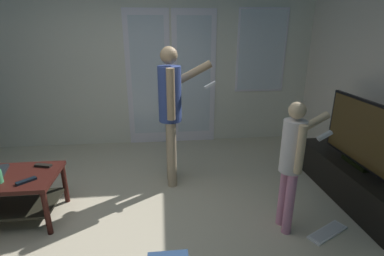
% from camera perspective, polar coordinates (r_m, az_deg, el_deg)
% --- Properties ---
extents(ground_plane, '(5.92, 4.84, 0.02)m').
position_cam_1_polar(ground_plane, '(2.86, -15.82, -20.74)').
color(ground_plane, '#C0B398').
extents(wall_back_with_doors, '(5.92, 0.09, 2.66)m').
position_cam_1_polar(wall_back_with_doors, '(4.59, -11.28, 12.56)').
color(wall_back_with_doors, silver).
rests_on(wall_back_with_doors, ground_plane).
extents(coffee_table, '(0.94, 0.59, 0.48)m').
position_cam_1_polar(coffee_table, '(3.31, -32.91, -10.08)').
color(coffee_table, black).
rests_on(coffee_table, ground_plane).
extents(tv_stand, '(0.45, 1.64, 0.39)m').
position_cam_1_polar(tv_stand, '(3.69, 29.23, -9.17)').
color(tv_stand, black).
rests_on(tv_stand, ground_plane).
extents(flat_screen_tv, '(0.08, 1.06, 0.72)m').
position_cam_1_polar(flat_screen_tv, '(3.48, 30.64, -0.92)').
color(flat_screen_tv, black).
rests_on(flat_screen_tv, tv_stand).
extents(person_adult, '(0.69, 0.45, 1.62)m').
position_cam_1_polar(person_adult, '(3.25, -4.13, 4.55)').
color(person_adult, tan).
rests_on(person_adult, ground_plane).
extents(person_child, '(0.53, 0.34, 1.23)m').
position_cam_1_polar(person_child, '(2.65, 19.47, -5.41)').
color(person_child, pink).
rests_on(person_child, ground_plane).
extents(loose_keyboard, '(0.45, 0.31, 0.02)m').
position_cam_1_polar(loose_keyboard, '(3.08, 25.41, -18.28)').
color(loose_keyboard, white).
rests_on(loose_keyboard, ground_plane).
extents(tv_remote_black, '(0.16, 0.15, 0.02)m').
position_cam_1_polar(tv_remote_black, '(3.03, -30.18, -9.11)').
color(tv_remote_black, black).
rests_on(tv_remote_black, coffee_table).
extents(dvd_remote_slim, '(0.18, 0.09, 0.02)m').
position_cam_1_polar(dvd_remote_slim, '(3.27, -27.55, -6.63)').
color(dvd_remote_slim, black).
rests_on(dvd_remote_slim, coffee_table).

